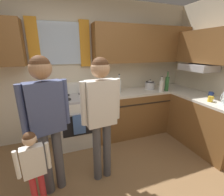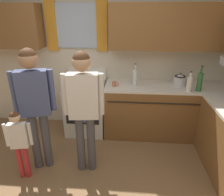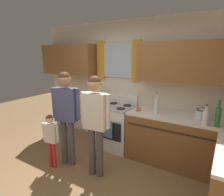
{
  "view_description": "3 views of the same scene",
  "coord_description": "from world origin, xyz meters",
  "px_view_note": "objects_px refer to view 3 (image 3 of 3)",
  "views": [
    {
      "loc": [
        -0.44,
        -1.18,
        1.7
      ],
      "look_at": [
        0.29,
        0.82,
        1.04
      ],
      "focal_mm": 25.01,
      "sensor_mm": 36.0,
      "label": 1
    },
    {
      "loc": [
        0.58,
        -1.74,
        2.03
      ],
      "look_at": [
        0.37,
        0.76,
        0.98
      ],
      "focal_mm": 33.48,
      "sensor_mm": 36.0,
      "label": 2
    },
    {
      "loc": [
        1.71,
        -1.68,
        1.93
      ],
      "look_at": [
        0.17,
        0.82,
        1.25
      ],
      "focal_mm": 30.46,
      "sensor_mm": 36.0,
      "label": 3
    }
  ],
  "objects_px": {
    "stovetop_kettle": "(202,113)",
    "small_child": "(51,135)",
    "stove_oven": "(117,126)",
    "bottle_milk_white": "(206,117)",
    "bottle_tall_clear": "(157,105)",
    "adult_in_plaid": "(95,115)",
    "cup_terracotta": "(138,109)",
    "bottle_wine_green": "(218,117)",
    "adult_holding_child": "(66,108)"
  },
  "relations": [
    {
      "from": "stovetop_kettle",
      "to": "small_child",
      "type": "height_order",
      "value": "stovetop_kettle"
    },
    {
      "from": "stove_oven",
      "to": "bottle_milk_white",
      "type": "relative_size",
      "value": 3.51
    },
    {
      "from": "stove_oven",
      "to": "bottle_tall_clear",
      "type": "xyz_separation_m",
      "value": [
        0.83,
        -0.04,
        0.57
      ]
    },
    {
      "from": "stove_oven",
      "to": "small_child",
      "type": "xyz_separation_m",
      "value": [
        -0.58,
        -1.23,
        0.13
      ]
    },
    {
      "from": "small_child",
      "to": "adult_in_plaid",
      "type": "bearing_deg",
      "value": 16.03
    },
    {
      "from": "cup_terracotta",
      "to": "bottle_tall_clear",
      "type": "bearing_deg",
      "value": 10.95
    },
    {
      "from": "bottle_milk_white",
      "to": "cup_terracotta",
      "type": "distance_m",
      "value": 1.15
    },
    {
      "from": "stove_oven",
      "to": "stovetop_kettle",
      "type": "relative_size",
      "value": 4.02
    },
    {
      "from": "bottle_wine_green",
      "to": "bottle_milk_white",
      "type": "xyz_separation_m",
      "value": [
        -0.15,
        -0.03,
        -0.03
      ]
    },
    {
      "from": "bottle_tall_clear",
      "to": "cup_terracotta",
      "type": "bearing_deg",
      "value": -169.05
    },
    {
      "from": "bottle_milk_white",
      "to": "stovetop_kettle",
      "type": "height_order",
      "value": "bottle_milk_white"
    },
    {
      "from": "bottle_milk_white",
      "to": "adult_in_plaid",
      "type": "bearing_deg",
      "value": -152.05
    },
    {
      "from": "bottle_tall_clear",
      "to": "bottle_wine_green",
      "type": "bearing_deg",
      "value": -9.98
    },
    {
      "from": "stove_oven",
      "to": "adult_in_plaid",
      "type": "bearing_deg",
      "value": -78.99
    },
    {
      "from": "cup_terracotta",
      "to": "stovetop_kettle",
      "type": "relative_size",
      "value": 0.4
    },
    {
      "from": "bottle_wine_green",
      "to": "bottle_tall_clear",
      "type": "bearing_deg",
      "value": 170.02
    },
    {
      "from": "stove_oven",
      "to": "cup_terracotta",
      "type": "relative_size",
      "value": 10.11
    },
    {
      "from": "bottle_milk_white",
      "to": "small_child",
      "type": "bearing_deg",
      "value": -155.98
    },
    {
      "from": "adult_in_plaid",
      "to": "small_child",
      "type": "distance_m",
      "value": 0.91
    },
    {
      "from": "stove_oven",
      "to": "bottle_wine_green",
      "type": "bearing_deg",
      "value": -6.65
    },
    {
      "from": "bottle_tall_clear",
      "to": "cup_terracotta",
      "type": "distance_m",
      "value": 0.35
    },
    {
      "from": "adult_holding_child",
      "to": "stovetop_kettle",
      "type": "bearing_deg",
      "value": 27.47
    },
    {
      "from": "bottle_tall_clear",
      "to": "adult_in_plaid",
      "type": "bearing_deg",
      "value": -123.4
    },
    {
      "from": "adult_holding_child",
      "to": "adult_in_plaid",
      "type": "relative_size",
      "value": 1.02
    },
    {
      "from": "cup_terracotta",
      "to": "adult_holding_child",
      "type": "xyz_separation_m",
      "value": [
        -0.93,
        -0.9,
        0.1
      ]
    },
    {
      "from": "bottle_tall_clear",
      "to": "adult_in_plaid",
      "type": "height_order",
      "value": "adult_in_plaid"
    },
    {
      "from": "stovetop_kettle",
      "to": "adult_holding_child",
      "type": "height_order",
      "value": "adult_holding_child"
    },
    {
      "from": "bottle_milk_white",
      "to": "cup_terracotta",
      "type": "bearing_deg",
      "value": 173.23
    },
    {
      "from": "bottle_milk_white",
      "to": "adult_holding_child",
      "type": "xyz_separation_m",
      "value": [
        -2.07,
        -0.76,
        0.02
      ]
    },
    {
      "from": "adult_in_plaid",
      "to": "stovetop_kettle",
      "type": "bearing_deg",
      "value": 37.2
    },
    {
      "from": "bottle_wine_green",
      "to": "cup_terracotta",
      "type": "relative_size",
      "value": 3.62
    },
    {
      "from": "stove_oven",
      "to": "cup_terracotta",
      "type": "distance_m",
      "value": 0.7
    },
    {
      "from": "bottle_wine_green",
      "to": "adult_in_plaid",
      "type": "bearing_deg",
      "value": -153.58
    },
    {
      "from": "adult_in_plaid",
      "to": "bottle_milk_white",
      "type": "bearing_deg",
      "value": 27.95
    },
    {
      "from": "stove_oven",
      "to": "stovetop_kettle",
      "type": "distance_m",
      "value": 1.65
    },
    {
      "from": "stovetop_kettle",
      "to": "adult_in_plaid",
      "type": "distance_m",
      "value": 1.72
    },
    {
      "from": "adult_holding_child",
      "to": "bottle_wine_green",
      "type": "bearing_deg",
      "value": 19.57
    },
    {
      "from": "bottle_wine_green",
      "to": "small_child",
      "type": "xyz_separation_m",
      "value": [
        -2.38,
        -1.02,
        -0.45
      ]
    },
    {
      "from": "adult_holding_child",
      "to": "small_child",
      "type": "xyz_separation_m",
      "value": [
        -0.16,
        -0.23,
        -0.44
      ]
    },
    {
      "from": "bottle_wine_green",
      "to": "adult_in_plaid",
      "type": "height_order",
      "value": "adult_in_plaid"
    },
    {
      "from": "bottle_milk_white",
      "to": "stovetop_kettle",
      "type": "distance_m",
      "value": 0.28
    },
    {
      "from": "stovetop_kettle",
      "to": "adult_in_plaid",
      "type": "relative_size",
      "value": 0.17
    },
    {
      "from": "bottle_tall_clear",
      "to": "stove_oven",
      "type": "bearing_deg",
      "value": 177.27
    },
    {
      "from": "bottle_tall_clear",
      "to": "adult_holding_child",
      "type": "relative_size",
      "value": 0.22
    },
    {
      "from": "stovetop_kettle",
      "to": "bottle_wine_green",
      "type": "bearing_deg",
      "value": -46.54
    },
    {
      "from": "cup_terracotta",
      "to": "adult_holding_child",
      "type": "height_order",
      "value": "adult_holding_child"
    },
    {
      "from": "stove_oven",
      "to": "adult_holding_child",
      "type": "distance_m",
      "value": 1.23
    },
    {
      "from": "cup_terracotta",
      "to": "stovetop_kettle",
      "type": "distance_m",
      "value": 1.07
    },
    {
      "from": "small_child",
      "to": "bottle_milk_white",
      "type": "bearing_deg",
      "value": 24.02
    },
    {
      "from": "bottle_wine_green",
      "to": "bottle_milk_white",
      "type": "bearing_deg",
      "value": -169.86
    }
  ]
}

